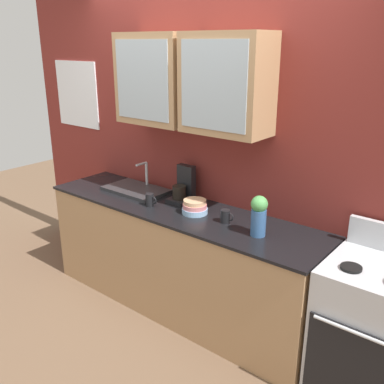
# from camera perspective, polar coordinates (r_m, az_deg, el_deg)

# --- Properties ---
(ground_plane) EXTENTS (10.00, 10.00, 0.00)m
(ground_plane) POSITION_cam_1_polar(r_m,az_deg,el_deg) (3.78, -1.73, -14.74)
(ground_plane) COLOR brown
(back_wall_unit) EXTENTS (4.23, 0.42, 2.66)m
(back_wall_unit) POSITION_cam_1_polar(r_m,az_deg,el_deg) (3.45, 1.36, 7.81)
(back_wall_unit) COLOR maroon
(back_wall_unit) RESTS_ON ground_plane
(counter) EXTENTS (2.43, 0.61, 0.89)m
(counter) POSITION_cam_1_polar(r_m,az_deg,el_deg) (3.55, -1.80, -8.79)
(counter) COLOR #A87F56
(counter) RESTS_ON ground_plane
(stove_range) EXTENTS (0.60, 0.60, 1.07)m
(stove_range) POSITION_cam_1_polar(r_m,az_deg,el_deg) (2.94, 22.53, -16.87)
(stove_range) COLOR silver
(stove_range) RESTS_ON ground_plane
(sink_faucet) EXTENTS (0.55, 0.33, 0.24)m
(sink_faucet) POSITION_cam_1_polar(r_m,az_deg,el_deg) (3.76, -7.38, 0.36)
(sink_faucet) COLOR #2D2D30
(sink_faucet) RESTS_ON counter
(bowl_stack) EXTENTS (0.20, 0.20, 0.11)m
(bowl_stack) POSITION_cam_1_polar(r_m,az_deg,el_deg) (3.25, 0.36, -1.99)
(bowl_stack) COLOR #8CB7E0
(bowl_stack) RESTS_ON counter
(vase) EXTENTS (0.11, 0.11, 0.28)m
(vase) POSITION_cam_1_polar(r_m,az_deg,el_deg) (2.88, 8.82, -2.99)
(vase) COLOR #33598C
(vase) RESTS_ON counter
(cup_near_sink) EXTENTS (0.11, 0.07, 0.10)m
(cup_near_sink) POSITION_cam_1_polar(r_m,az_deg,el_deg) (3.41, -5.57, -1.04)
(cup_near_sink) COLOR black
(cup_near_sink) RESTS_ON counter
(cup_near_bowls) EXTENTS (0.11, 0.07, 0.09)m
(cup_near_bowls) POSITION_cam_1_polar(r_m,az_deg,el_deg) (3.09, 4.45, -3.22)
(cup_near_bowls) COLOR black
(cup_near_bowls) RESTS_ON counter
(coffee_maker) EXTENTS (0.17, 0.20, 0.29)m
(coffee_maker) POSITION_cam_1_polar(r_m,az_deg,el_deg) (3.49, -1.17, 0.53)
(coffee_maker) COLOR black
(coffee_maker) RESTS_ON counter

